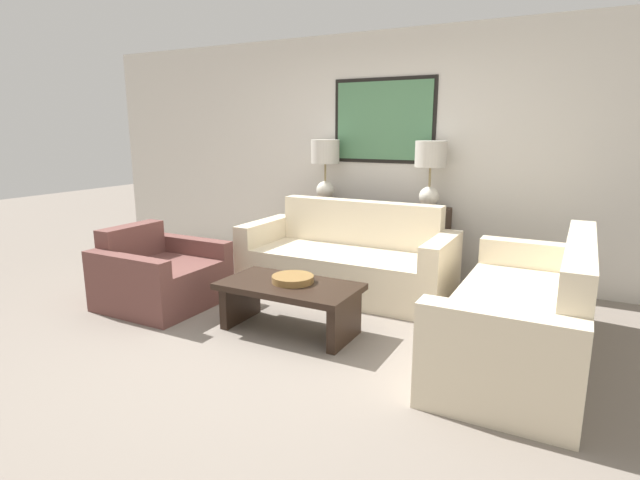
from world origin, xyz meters
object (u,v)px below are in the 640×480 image
(console_table, at_px, (373,240))
(couch_by_back_wall, at_px, (347,262))
(coffee_table, at_px, (290,296))
(decorative_bowl, at_px, (293,279))
(table_lamp_left, at_px, (325,162))
(couch_by_side, at_px, (525,317))
(table_lamp_right, at_px, (430,165))
(armchair_near_back_wall, at_px, (160,277))

(console_table, height_order, couch_by_back_wall, couch_by_back_wall)
(couch_by_back_wall, distance_m, coffee_table, 1.16)
(couch_by_back_wall, relative_size, decorative_bowl, 6.17)
(decorative_bowl, bearing_deg, coffee_table, -98.54)
(table_lamp_left, xyz_separation_m, couch_by_side, (2.36, -1.45, -0.95))
(couch_by_side, height_order, decorative_bowl, couch_by_side)
(table_lamp_right, relative_size, coffee_table, 0.63)
(table_lamp_left, height_order, table_lamp_right, same)
(coffee_table, distance_m, decorative_bowl, 0.14)
(console_table, bearing_deg, table_lamp_right, -0.00)
(table_lamp_left, height_order, couch_by_back_wall, table_lamp_left)
(couch_by_back_wall, relative_size, coffee_table, 1.87)
(table_lamp_right, xyz_separation_m, coffee_table, (-0.59, -1.84, -0.95))
(table_lamp_right, bearing_deg, couch_by_back_wall, -131.68)
(console_table, xyz_separation_m, table_lamp_left, (-0.61, -0.00, 0.85))
(coffee_table, distance_m, armchair_near_back_wall, 1.42)
(couch_by_back_wall, bearing_deg, armchair_near_back_wall, -140.14)
(console_table, bearing_deg, couch_by_back_wall, -90.00)
(coffee_table, bearing_deg, decorative_bowl, 81.46)
(decorative_bowl, bearing_deg, table_lamp_right, 72.15)
(console_table, bearing_deg, armchair_near_back_wall, -127.03)
(console_table, distance_m, armchair_near_back_wall, 2.32)
(table_lamp_right, distance_m, couch_by_side, 2.07)
(table_lamp_left, xyz_separation_m, armchair_near_back_wall, (-0.78, -1.85, -0.99))
(decorative_bowl, bearing_deg, couch_by_side, 11.40)
(table_lamp_left, distance_m, table_lamp_right, 1.22)
(console_table, bearing_deg, coffee_table, -89.28)
(decorative_bowl, bearing_deg, couch_by_back_wall, 91.52)
(table_lamp_right, relative_size, armchair_near_back_wall, 0.73)
(console_table, distance_m, table_lamp_right, 1.04)
(console_table, height_order, decorative_bowl, console_table)
(console_table, distance_m, couch_by_back_wall, 0.69)
(coffee_table, xyz_separation_m, armchair_near_back_wall, (-1.42, -0.01, -0.04))
(coffee_table, xyz_separation_m, decorative_bowl, (0.01, 0.04, 0.14))
(coffee_table, height_order, decorative_bowl, decorative_bowl)
(armchair_near_back_wall, bearing_deg, table_lamp_right, 42.70)
(table_lamp_left, xyz_separation_m, coffee_table, (0.63, -1.84, -0.95))
(table_lamp_right, xyz_separation_m, couch_by_side, (1.14, -1.45, -0.95))
(coffee_table, bearing_deg, table_lamp_left, 108.95)
(table_lamp_right, height_order, couch_by_back_wall, table_lamp_right)
(table_lamp_left, height_order, armchair_near_back_wall, table_lamp_left)
(couch_by_back_wall, height_order, couch_by_side, same)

